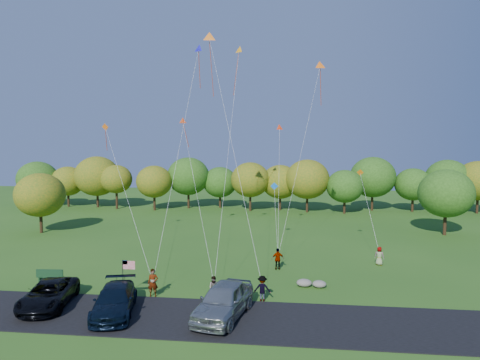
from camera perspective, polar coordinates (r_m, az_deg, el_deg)
The scene contains 17 objects.
ground at distance 30.40m, azimuth -6.33°, elevation -14.87°, with size 140.00×140.00×0.00m, color #2B5819.
asphalt_lane at distance 26.76m, azimuth -8.33°, elevation -17.61°, with size 44.00×6.00×0.06m, color black.
treeline at distance 64.53m, azimuth 2.05°, elevation -0.15°, with size 77.03×27.72×8.21m.
minivan_dark at distance 30.25m, azimuth -24.17°, elevation -13.71°, with size 2.55×5.52×1.54m, color black.
minivan_navy at distance 27.65m, azimuth -16.39°, elevation -15.16°, with size 2.26×5.56×1.61m, color black.
minivan_silver at distance 26.08m, azimuth -2.21°, elevation -15.75°, with size 2.36×5.86×2.00m, color gray.
flyer_a at distance 30.01m, azimuth -11.53°, elevation -13.29°, with size 0.69×0.45×1.89m, color #4C4C59.
flyer_b at distance 29.10m, azimuth -3.46°, elevation -14.15°, with size 0.75×0.58×1.54m, color #4C4C59.
flyer_c at distance 28.72m, azimuth 2.99°, elevation -14.25°, with size 1.09×0.63×1.69m, color #4C4C59.
flyer_d at distance 35.57m, azimuth 5.07°, elevation -10.45°, with size 1.03×0.43×1.76m, color #4C4C59.
flyer_e at distance 38.59m, azimuth 18.08°, elevation -9.60°, with size 0.77×0.50×1.57m, color #4C4C59.
park_bench at distance 34.94m, azimuth -23.97°, elevation -11.62°, with size 2.01×0.55×1.11m.
trash_barrel at distance 32.93m, azimuth -21.93°, elevation -12.83°, with size 0.58×0.58×0.87m, color #0B26AC.
flag_assembly at distance 30.47m, azimuth -14.91°, elevation -11.39°, with size 0.89×0.58×2.42m.
boulder_near at distance 31.92m, azimuth 8.55°, elevation -13.41°, with size 1.10×0.86×0.55m, color #9A9886.
boulder_far at distance 31.89m, azimuth 10.54°, elevation -13.48°, with size 0.99×0.82×0.51m, color gray.
kites_aloft at distance 43.63m, azimuth -0.14°, elevation 13.98°, with size 24.89×9.70×15.71m.
Camera 1 is at (6.46, -27.91, 10.18)m, focal length 32.00 mm.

